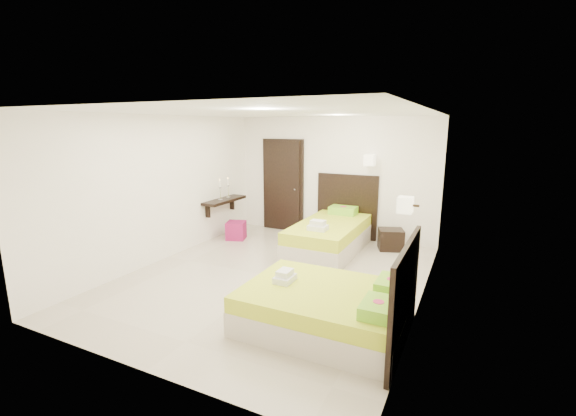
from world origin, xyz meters
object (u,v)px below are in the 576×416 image
at_px(bed_single, 331,234).
at_px(ottoman, 236,230).
at_px(bed_double, 330,307).
at_px(nightstand, 391,239).

relative_size(bed_single, ottoman, 5.82).
xyz_separation_m(bed_single, bed_double, (1.03, -2.87, -0.05)).
bearing_deg(bed_single, ottoman, -175.40).
relative_size(nightstand, ottoman, 1.21).
relative_size(bed_single, nightstand, 4.81).
xyz_separation_m(bed_double, ottoman, (-3.13, 2.70, -0.09)).
distance_m(bed_single, bed_double, 3.05).
distance_m(bed_double, nightstand, 3.43).
distance_m(nightstand, ottoman, 3.25).
height_order(bed_single, nightstand, bed_single).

